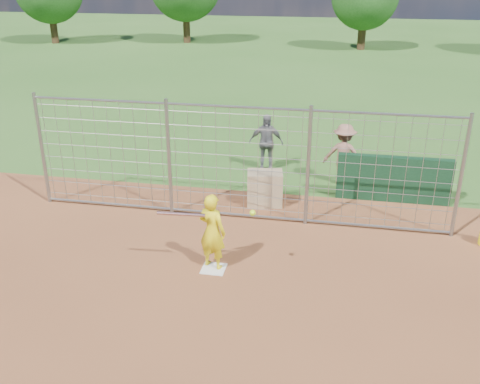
% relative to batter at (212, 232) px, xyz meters
% --- Properties ---
extents(ground, '(100.00, 100.00, 0.00)m').
position_rel_batter_xyz_m(ground, '(0.03, 0.11, -0.73)').
color(ground, '#2D591E').
rests_on(ground, ground).
extents(infield_dirt, '(18.00, 18.00, 0.00)m').
position_rel_batter_xyz_m(infield_dirt, '(0.03, -2.89, -0.72)').
color(infield_dirt, brown).
rests_on(infield_dirt, ground).
extents(home_plate, '(0.43, 0.43, 0.02)m').
position_rel_batter_xyz_m(home_plate, '(0.03, -0.09, -0.72)').
color(home_plate, silver).
rests_on(home_plate, ground).
extents(dugout_wall, '(2.60, 0.20, 1.10)m').
position_rel_batter_xyz_m(dugout_wall, '(3.43, 3.71, -0.18)').
color(dugout_wall, '#11381E').
rests_on(dugout_wall, ground).
extents(batter, '(0.62, 0.50, 1.46)m').
position_rel_batter_xyz_m(batter, '(0.00, 0.00, 0.00)').
color(batter, yellow).
rests_on(batter, ground).
extents(bystander_b, '(0.94, 0.45, 1.55)m').
position_rel_batter_xyz_m(bystander_b, '(0.21, 5.18, 0.05)').
color(bystander_b, slate).
rests_on(bystander_b, ground).
extents(bystander_c, '(1.05, 0.66, 1.56)m').
position_rel_batter_xyz_m(bystander_c, '(2.26, 4.60, 0.05)').
color(bystander_c, '#8E5E4D').
rests_on(bystander_c, ground).
extents(equipment_bin, '(0.88, 0.68, 0.80)m').
position_rel_batter_xyz_m(equipment_bin, '(0.52, 2.95, -0.33)').
color(equipment_bin, tan).
rests_on(equipment_bin, ground).
extents(equipment_in_play, '(1.74, 0.16, 0.20)m').
position_rel_batter_xyz_m(equipment_in_play, '(-0.19, -0.21, 0.43)').
color(equipment_in_play, silver).
rests_on(equipment_in_play, ground).
extents(backstop_fence, '(9.08, 0.08, 2.60)m').
position_rel_batter_xyz_m(backstop_fence, '(0.03, 2.11, 0.53)').
color(backstop_fence, gray).
rests_on(backstop_fence, ground).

